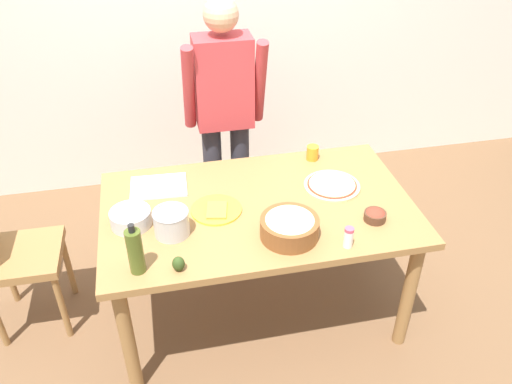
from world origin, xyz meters
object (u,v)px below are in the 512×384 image
(small_sauce_bowl, at_px, (375,215))
(avocado, at_px, (178,264))
(dining_table, at_px, (258,219))
(popcorn_bowl, at_px, (290,226))
(salt_shaker, at_px, (348,237))
(cutting_board_white, at_px, (159,186))
(person_cook, at_px, (225,111))
(cup_orange, at_px, (313,153))
(mixing_bowl_steel, at_px, (131,218))
(steel_pot, at_px, (171,222))
(pizza_raw_on_board, at_px, (332,185))
(chair_wooden_left, at_px, (5,248))
(plate_with_slice, at_px, (216,210))
(olive_oil_bottle, at_px, (135,251))

(small_sauce_bowl, bearing_deg, avocado, -170.97)
(dining_table, height_order, popcorn_bowl, popcorn_bowl)
(salt_shaker, distance_m, cutting_board_white, 1.07)
(person_cook, height_order, cup_orange, person_cook)
(dining_table, relative_size, small_sauce_bowl, 14.55)
(mixing_bowl_steel, bearing_deg, steel_pot, -29.48)
(pizza_raw_on_board, bearing_deg, popcorn_bowl, -133.28)
(mixing_bowl_steel, xyz_separation_m, cup_orange, (1.05, 0.41, 0.00))
(popcorn_bowl, xyz_separation_m, salt_shaker, (0.25, -0.13, -0.01))
(salt_shaker, bearing_deg, dining_table, 130.45)
(cutting_board_white, distance_m, avocado, 0.67)
(pizza_raw_on_board, relative_size, cutting_board_white, 1.02)
(pizza_raw_on_board, bearing_deg, steel_pot, -166.11)
(pizza_raw_on_board, xyz_separation_m, steel_pot, (-0.88, -0.22, 0.06))
(steel_pot, bearing_deg, dining_table, 16.52)
(salt_shaker, height_order, avocado, salt_shaker)
(steel_pot, distance_m, cup_orange, 1.00)
(person_cook, xyz_separation_m, salt_shaker, (0.39, -1.16, -0.13))
(mixing_bowl_steel, bearing_deg, avocado, -61.76)
(person_cook, distance_m, chair_wooden_left, 1.45)
(plate_with_slice, height_order, mixing_bowl_steel, mixing_bowl_steel)
(mixing_bowl_steel, relative_size, salt_shaker, 1.89)
(salt_shaker, relative_size, avocado, 1.51)
(mixing_bowl_steel, relative_size, cutting_board_white, 0.67)
(dining_table, height_order, cup_orange, cup_orange)
(person_cook, relative_size, olive_oil_bottle, 6.33)
(steel_pot, bearing_deg, plate_with_slice, 29.23)
(person_cook, distance_m, avocado, 1.23)
(plate_with_slice, bearing_deg, small_sauce_bowl, -17.21)
(mixing_bowl_steel, height_order, cutting_board_white, mixing_bowl_steel)
(plate_with_slice, relative_size, cup_orange, 3.06)
(small_sauce_bowl, bearing_deg, salt_shaker, -141.28)
(pizza_raw_on_board, bearing_deg, dining_table, -168.94)
(steel_pot, bearing_deg, pizza_raw_on_board, 13.89)
(pizza_raw_on_board, xyz_separation_m, olive_oil_bottle, (-1.05, -0.45, 0.10))
(popcorn_bowl, distance_m, cup_orange, 0.73)
(cup_orange, relative_size, avocado, 1.21)
(plate_with_slice, relative_size, popcorn_bowl, 0.93)
(plate_with_slice, xyz_separation_m, small_sauce_bowl, (0.76, -0.24, 0.02))
(chair_wooden_left, xyz_separation_m, popcorn_bowl, (1.41, -0.47, 0.28))
(plate_with_slice, height_order, cup_orange, cup_orange)
(small_sauce_bowl, bearing_deg, plate_with_slice, 162.79)
(olive_oil_bottle, height_order, cutting_board_white, olive_oil_bottle)
(pizza_raw_on_board, height_order, small_sauce_bowl, small_sauce_bowl)
(dining_table, bearing_deg, pizza_raw_on_board, 11.06)
(person_cook, height_order, salt_shaker, person_cook)
(small_sauce_bowl, bearing_deg, olive_oil_bottle, -173.90)
(olive_oil_bottle, distance_m, cutting_board_white, 0.66)
(small_sauce_bowl, height_order, olive_oil_bottle, olive_oil_bottle)
(pizza_raw_on_board, xyz_separation_m, cup_orange, (-0.02, 0.30, 0.03))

